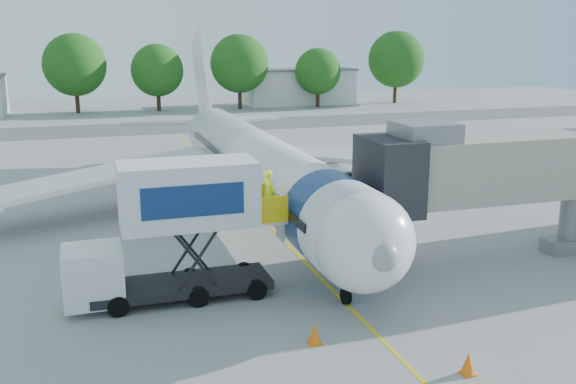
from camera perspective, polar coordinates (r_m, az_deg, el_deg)
name	(u,v)px	position (r m, az deg, el deg)	size (l,w,h in m)	color
ground	(276,234)	(33.84, -1.05, -3.72)	(160.00, 160.00, 0.00)	#9B9B98
guidance_line	(276,234)	(33.84, -1.05, -3.71)	(0.15, 70.00, 0.01)	yellow
taxiway_strip	(171,127)	(74.22, -10.36, 5.68)	(120.00, 10.00, 0.01)	#59595B
aircraft	(256,164)	(36.96, -2.89, 2.49)	(34.17, 37.73, 11.35)	white
jet_bridge	(492,169)	(30.02, 17.69, 1.92)	(13.90, 3.20, 6.60)	#AAA191
catering_hiloader	(173,232)	(25.23, -10.23, -3.53)	(8.50, 2.44, 5.50)	black
safety_cone_a	(314,334)	(22.18, 2.36, -12.50)	(0.47, 0.47, 0.75)	orange
safety_cone_b	(468,364)	(21.11, 15.71, -14.50)	(0.46, 0.46, 0.73)	orange
outbuilding_right	(299,86)	(98.32, 0.98, 9.39)	(16.40, 7.40, 5.30)	silver
tree_c	(75,65)	(90.57, -18.44, 10.67)	(8.21, 8.21, 10.46)	#382314
tree_d	(157,70)	(90.57, -11.54, 10.55)	(7.11, 7.11, 9.07)	#382314
tree_e	(239,64)	(91.57, -4.35, 11.31)	(8.13, 8.13, 10.37)	#382314
tree_f	(318,71)	(93.96, 2.68, 10.67)	(6.61, 6.61, 8.43)	#382314
tree_g	(396,59)	(100.81, 9.60, 11.55)	(8.51, 8.51, 10.85)	#382314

